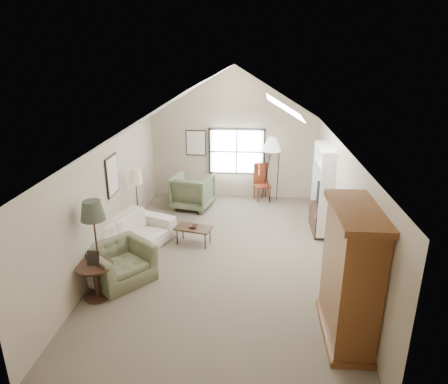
# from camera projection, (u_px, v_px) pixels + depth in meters

# --- Properties ---
(room_shell) EXTENTS (5.01, 8.01, 4.00)m
(room_shell) POSITION_uv_depth(u_px,v_px,m) (222.00, 112.00, 7.85)
(room_shell) COLOR #736652
(room_shell) RESTS_ON ground
(window) EXTENTS (1.72, 0.08, 1.42)m
(window) POSITION_uv_depth(u_px,v_px,m) (237.00, 152.00, 12.15)
(window) COLOR black
(window) RESTS_ON room_shell
(skylight) EXTENTS (0.80, 1.20, 0.52)m
(skylight) POSITION_uv_depth(u_px,v_px,m) (286.00, 106.00, 8.59)
(skylight) COLOR white
(skylight) RESTS_ON room_shell
(wall_art) EXTENTS (1.97, 3.71, 0.88)m
(wall_art) POSITION_uv_depth(u_px,v_px,m) (156.00, 158.00, 10.31)
(wall_art) COLOR black
(wall_art) RESTS_ON room_shell
(armoire) EXTENTS (0.60, 1.50, 2.20)m
(armoire) POSITION_uv_depth(u_px,v_px,m) (350.00, 275.00, 6.14)
(armoire) COLOR brown
(armoire) RESTS_ON ground
(tv_alcove) EXTENTS (0.32, 1.30, 2.10)m
(tv_alcove) POSITION_uv_depth(u_px,v_px,m) (322.00, 188.00, 9.87)
(tv_alcove) COLOR white
(tv_alcove) RESTS_ON ground
(media_console) EXTENTS (0.34, 1.18, 0.60)m
(media_console) POSITION_uv_depth(u_px,v_px,m) (319.00, 219.00, 10.15)
(media_console) COLOR #382316
(media_console) RESTS_ON ground
(tv_panel) EXTENTS (0.05, 0.90, 0.55)m
(tv_panel) POSITION_uv_depth(u_px,v_px,m) (320.00, 197.00, 9.94)
(tv_panel) COLOR black
(tv_panel) RESTS_ON media_console
(sofa) EXTENTS (1.99, 2.90, 0.79)m
(sofa) POSITION_uv_depth(u_px,v_px,m) (123.00, 240.00, 8.85)
(sofa) COLOR beige
(sofa) RESTS_ON ground
(armchair_near) EXTENTS (1.53, 1.55, 0.76)m
(armchair_near) POSITION_uv_depth(u_px,v_px,m) (120.00, 263.00, 7.90)
(armchair_near) COLOR #666849
(armchair_near) RESTS_ON ground
(armchair_far) EXTENTS (1.27, 1.30, 0.99)m
(armchair_far) POSITION_uv_depth(u_px,v_px,m) (193.00, 191.00, 11.59)
(armchair_far) COLOR #616C4C
(armchair_far) RESTS_ON ground
(coffee_table) EXTENTS (0.93, 0.65, 0.43)m
(coffee_table) POSITION_uv_depth(u_px,v_px,m) (194.00, 236.00, 9.46)
(coffee_table) COLOR #3B2018
(coffee_table) RESTS_ON ground
(bowl) EXTENTS (0.24, 0.24, 0.05)m
(bowl) POSITION_uv_depth(u_px,v_px,m) (193.00, 226.00, 9.38)
(bowl) COLOR #381E17
(bowl) RESTS_ON coffee_table
(side_table) EXTENTS (0.88, 0.88, 0.68)m
(side_table) POSITION_uv_depth(u_px,v_px,m) (96.00, 281.00, 7.36)
(side_table) COLOR #3E2119
(side_table) RESTS_ON ground
(side_chair) EXTENTS (0.55, 0.55, 1.13)m
(side_chair) POSITION_uv_depth(u_px,v_px,m) (262.00, 182.00, 12.14)
(side_chair) COLOR brown
(side_chair) RESTS_ON ground
(tripod_lamp) EXTENTS (0.61, 0.61, 2.00)m
(tripod_lamp) POSITION_uv_depth(u_px,v_px,m) (271.00, 169.00, 11.95)
(tripod_lamp) COLOR white
(tripod_lamp) RESTS_ON ground
(dark_lamp) EXTENTS (0.59, 0.59, 1.89)m
(dark_lamp) POSITION_uv_depth(u_px,v_px,m) (97.00, 247.00, 7.35)
(dark_lamp) COLOR #292F21
(dark_lamp) RESTS_ON ground
(tan_lamp) EXTENTS (0.44, 0.44, 1.69)m
(tan_lamp) POSITION_uv_depth(u_px,v_px,m) (137.00, 202.00, 9.82)
(tan_lamp) COLOR tan
(tan_lamp) RESTS_ON ground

